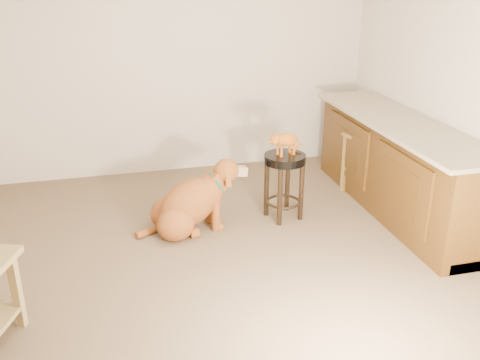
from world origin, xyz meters
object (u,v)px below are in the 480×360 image
object	(u,v)px
golden_retriever	(190,204)
tabby_kitten	(285,141)
wood_stool	(364,163)
padded_stool	(284,173)

from	to	relation	value
golden_retriever	tabby_kitten	xyz separation A→B (m)	(0.92, 0.04, 0.53)
wood_stool	tabby_kitten	distance (m)	1.18
padded_stool	tabby_kitten	bearing A→B (deg)	-171.49
padded_stool	golden_retriever	bearing A→B (deg)	-177.37
golden_retriever	padded_stool	bearing A→B (deg)	-4.34
wood_stool	golden_retriever	distance (m)	1.99
padded_stool	tabby_kitten	world-z (taller)	tabby_kitten
golden_retriever	tabby_kitten	world-z (taller)	tabby_kitten
tabby_kitten	wood_stool	bearing A→B (deg)	4.91
tabby_kitten	golden_retriever	bearing A→B (deg)	168.34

